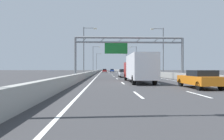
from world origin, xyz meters
TOP-DOWN VIEW (x-y plane):
  - ground_plane at (0.00, 100.00)m, footprint 260.00×260.00m
  - lane_dash_left_1 at (-1.80, 12.50)m, footprint 0.16×3.00m
  - lane_dash_left_2 at (-1.80, 21.50)m, footprint 0.16×3.00m
  - lane_dash_left_3 at (-1.80, 30.50)m, footprint 0.16×3.00m
  - lane_dash_left_4 at (-1.80, 39.50)m, footprint 0.16×3.00m
  - lane_dash_left_5 at (-1.80, 48.50)m, footprint 0.16×3.00m
  - lane_dash_left_6 at (-1.80, 57.50)m, footprint 0.16×3.00m
  - lane_dash_left_7 at (-1.80, 66.50)m, footprint 0.16×3.00m
  - lane_dash_left_8 at (-1.80, 75.50)m, footprint 0.16×3.00m
  - lane_dash_left_9 at (-1.80, 84.50)m, footprint 0.16×3.00m
  - lane_dash_left_10 at (-1.80, 93.50)m, footprint 0.16×3.00m
  - lane_dash_left_11 at (-1.80, 102.50)m, footprint 0.16×3.00m
  - lane_dash_left_12 at (-1.80, 111.50)m, footprint 0.16×3.00m
  - lane_dash_left_13 at (-1.80, 120.50)m, footprint 0.16×3.00m
  - lane_dash_left_14 at (-1.80, 129.50)m, footprint 0.16×3.00m
  - lane_dash_left_15 at (-1.80, 138.50)m, footprint 0.16×3.00m
  - lane_dash_left_16 at (-1.80, 147.50)m, footprint 0.16×3.00m
  - lane_dash_left_17 at (-1.80, 156.50)m, footprint 0.16×3.00m
  - lane_dash_right_1 at (1.80, 12.50)m, footprint 0.16×3.00m
  - lane_dash_right_2 at (1.80, 21.50)m, footprint 0.16×3.00m
  - lane_dash_right_3 at (1.80, 30.50)m, footprint 0.16×3.00m
  - lane_dash_right_4 at (1.80, 39.50)m, footprint 0.16×3.00m
  - lane_dash_right_5 at (1.80, 48.50)m, footprint 0.16×3.00m
  - lane_dash_right_6 at (1.80, 57.50)m, footprint 0.16×3.00m
  - lane_dash_right_7 at (1.80, 66.50)m, footprint 0.16×3.00m
  - lane_dash_right_8 at (1.80, 75.50)m, footprint 0.16×3.00m
  - lane_dash_right_9 at (1.80, 84.50)m, footprint 0.16×3.00m
  - lane_dash_right_10 at (1.80, 93.50)m, footprint 0.16×3.00m
  - lane_dash_right_11 at (1.80, 102.50)m, footprint 0.16×3.00m
  - lane_dash_right_12 at (1.80, 111.50)m, footprint 0.16×3.00m
  - lane_dash_right_13 at (1.80, 120.50)m, footprint 0.16×3.00m
  - lane_dash_right_14 at (1.80, 129.50)m, footprint 0.16×3.00m
  - lane_dash_right_15 at (1.80, 138.50)m, footprint 0.16×3.00m
  - lane_dash_right_16 at (1.80, 147.50)m, footprint 0.16×3.00m
  - lane_dash_right_17 at (1.80, 156.50)m, footprint 0.16×3.00m
  - edge_line_left at (-5.25, 88.00)m, footprint 0.16×176.00m
  - edge_line_right at (5.25, 88.00)m, footprint 0.16×176.00m
  - barrier_left at (-6.90, 110.00)m, footprint 0.45×220.00m
  - barrier_right at (6.90, 110.00)m, footprint 0.45×220.00m
  - sign_gantry at (-0.26, 29.49)m, footprint 16.48×0.36m
  - streetlamp_left_mid at (-7.47, 37.64)m, footprint 2.58×0.28m
  - streetlamp_right_mid at (7.47, 37.64)m, footprint 2.58×0.28m
  - streetlamp_left_far at (-7.47, 67.94)m, footprint 2.58×0.28m
  - streetlamp_right_far at (7.47, 67.94)m, footprint 2.58×0.28m
  - streetlamp_left_distant at (-7.47, 98.23)m, footprint 2.58×0.28m
  - streetlamp_right_distant at (7.47, 98.23)m, footprint 2.58×0.28m
  - yellow_car at (3.48, 47.89)m, footprint 1.75×4.26m
  - silver_car at (-3.71, 127.15)m, footprint 1.81×4.54m
  - red_car at (-3.60, 85.98)m, footprint 1.88×4.58m
  - white_car at (-0.15, 35.62)m, footprint 1.80×4.50m
  - blue_car at (0.20, 96.47)m, footprint 1.89×4.69m
  - orange_car at (3.72, 16.01)m, footprint 1.85×4.26m
  - box_truck at (0.04, 22.15)m, footprint 2.31×8.99m

SIDE VIEW (x-z plane):
  - ground_plane at x=0.00m, z-range 0.00..0.00m
  - lane_dash_left_1 at x=-1.80m, z-range 0.00..0.01m
  - lane_dash_left_2 at x=-1.80m, z-range 0.00..0.01m
  - lane_dash_left_3 at x=-1.80m, z-range 0.00..0.01m
  - lane_dash_left_4 at x=-1.80m, z-range 0.00..0.01m
  - lane_dash_left_5 at x=-1.80m, z-range 0.00..0.01m
  - lane_dash_left_6 at x=-1.80m, z-range 0.00..0.01m
  - lane_dash_left_7 at x=-1.80m, z-range 0.00..0.01m
  - lane_dash_left_8 at x=-1.80m, z-range 0.00..0.01m
  - lane_dash_left_9 at x=-1.80m, z-range 0.00..0.01m
  - lane_dash_left_10 at x=-1.80m, z-range 0.00..0.01m
  - lane_dash_left_11 at x=-1.80m, z-range 0.00..0.01m
  - lane_dash_left_12 at x=-1.80m, z-range 0.00..0.01m
  - lane_dash_left_13 at x=-1.80m, z-range 0.00..0.01m
  - lane_dash_left_14 at x=-1.80m, z-range 0.00..0.01m
  - lane_dash_left_15 at x=-1.80m, z-range 0.00..0.01m
  - lane_dash_left_16 at x=-1.80m, z-range 0.00..0.01m
  - lane_dash_left_17 at x=-1.80m, z-range 0.00..0.01m
  - lane_dash_right_1 at x=1.80m, z-range 0.00..0.01m
  - lane_dash_right_2 at x=1.80m, z-range 0.00..0.01m
  - lane_dash_right_3 at x=1.80m, z-range 0.00..0.01m
  - lane_dash_right_4 at x=1.80m, z-range 0.00..0.01m
  - lane_dash_right_5 at x=1.80m, z-range 0.00..0.01m
  - lane_dash_right_6 at x=1.80m, z-range 0.00..0.01m
  - lane_dash_right_7 at x=1.80m, z-range 0.00..0.01m
  - lane_dash_right_8 at x=1.80m, z-range 0.00..0.01m
  - lane_dash_right_9 at x=1.80m, z-range 0.00..0.01m
  - lane_dash_right_10 at x=1.80m, z-range 0.00..0.01m
  - lane_dash_right_11 at x=1.80m, z-range 0.00..0.01m
  - lane_dash_right_12 at x=1.80m, z-range 0.00..0.01m
  - lane_dash_right_13 at x=1.80m, z-range 0.00..0.01m
  - lane_dash_right_14 at x=1.80m, z-range 0.00..0.01m
  - lane_dash_right_15 at x=1.80m, z-range 0.00..0.01m
  - lane_dash_right_16 at x=1.80m, z-range 0.00..0.01m
  - lane_dash_right_17 at x=1.80m, z-range 0.00..0.01m
  - edge_line_left at x=-5.25m, z-range 0.00..0.01m
  - edge_line_right at x=5.25m, z-range 0.00..0.01m
  - barrier_left at x=-6.90m, z-range 0.00..0.95m
  - barrier_right at x=6.90m, z-range 0.00..0.95m
  - orange_car at x=3.72m, z-range 0.03..1.45m
  - silver_car at x=-3.71m, z-range 0.04..1.45m
  - yellow_car at x=3.48m, z-range 0.03..1.49m
  - white_car at x=-0.15m, z-range 0.02..1.50m
  - blue_car at x=0.20m, z-range 0.03..1.51m
  - red_car at x=-3.60m, z-range 0.01..1.54m
  - box_truck at x=0.04m, z-range 0.14..3.18m
  - sign_gantry at x=-0.26m, z-range 1.67..8.03m
  - streetlamp_left_mid at x=-7.47m, z-range 0.65..10.15m
  - streetlamp_right_mid at x=7.47m, z-range 0.65..10.15m
  - streetlamp_left_far at x=-7.47m, z-range 0.65..10.15m
  - streetlamp_right_far at x=7.47m, z-range 0.65..10.15m
  - streetlamp_left_distant at x=-7.47m, z-range 0.65..10.15m
  - streetlamp_right_distant at x=7.47m, z-range 0.65..10.15m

